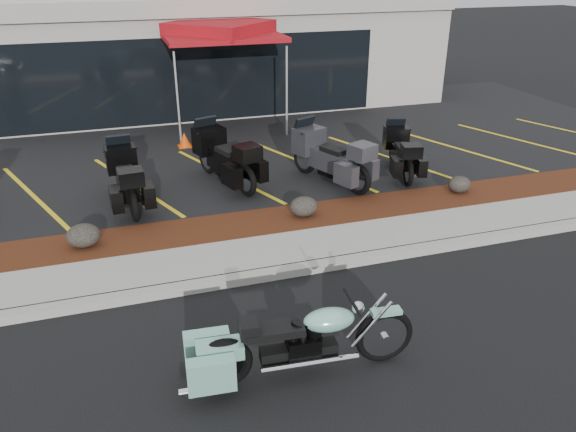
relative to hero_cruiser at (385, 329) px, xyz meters
name	(u,v)px	position (x,y,z in m)	size (l,w,h in m)	color
ground	(299,303)	(-0.64, 1.67, -0.54)	(90.00, 90.00, 0.00)	black
curb	(283,272)	(-0.64, 2.57, -0.46)	(24.00, 0.25, 0.15)	gray
sidewalk	(272,253)	(-0.64, 3.27, -0.46)	(24.00, 1.20, 0.15)	gray
mulch_bed	(255,226)	(-0.64, 4.47, -0.46)	(24.00, 1.20, 0.16)	black
upper_lot	(208,146)	(-0.64, 9.87, -0.46)	(26.00, 9.60, 0.15)	black
dealership_building	(174,45)	(-0.64, 16.13, 1.47)	(18.00, 8.16, 4.00)	gray
boulder_left	(83,235)	(-3.91, 4.43, -0.16)	(0.62, 0.52, 0.44)	black
boulder_mid	(304,206)	(0.39, 4.46, -0.17)	(0.58, 0.48, 0.41)	black
boulder_right	(459,184)	(4.17, 4.60, -0.19)	(0.52, 0.44, 0.37)	black
hero_cruiser	(385,329)	(0.00, 0.00, 0.00)	(3.07, 0.78, 1.08)	#7DC3A9
touring_black_front	(121,164)	(-3.08, 6.95, 0.28)	(2.31, 0.88, 1.34)	black
touring_black_mid	(207,145)	(-1.04, 7.54, 0.32)	(2.45, 0.94, 1.43)	black
touring_grey	(305,146)	(1.23, 6.82, 0.32)	(2.44, 0.93, 1.42)	#303035
touring_black_rear	(394,141)	(3.63, 6.77, 0.22)	(2.09, 0.80, 1.22)	black
traffic_cone	(184,140)	(-1.29, 9.82, -0.19)	(0.36, 0.36, 0.40)	#CE4306
popup_canopy	(220,31)	(0.20, 11.58, 2.46)	(3.52, 3.52, 3.13)	silver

